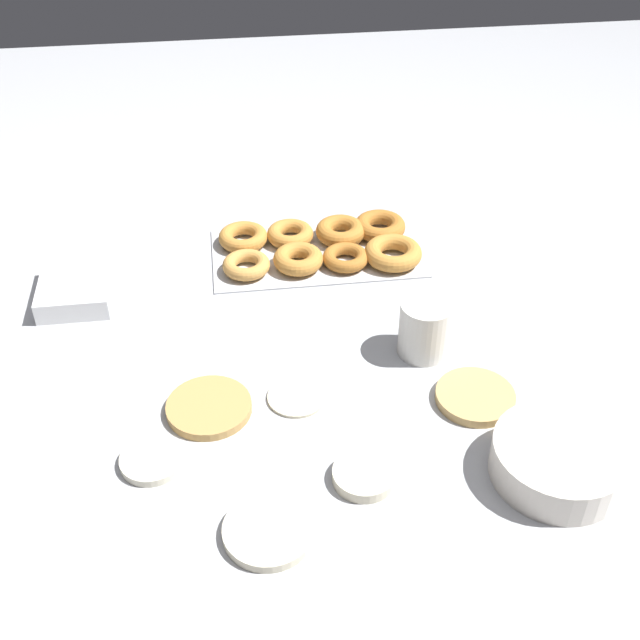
# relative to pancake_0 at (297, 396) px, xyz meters

# --- Properties ---
(ground_plane) EXTENTS (3.00, 3.00, 0.00)m
(ground_plane) POSITION_rel_pancake_0_xyz_m (-0.02, -0.01, -0.00)
(ground_plane) COLOR #B2B5BA
(pancake_0) EXTENTS (0.08, 0.08, 0.01)m
(pancake_0) POSITION_rel_pancake_0_xyz_m (0.00, 0.00, 0.00)
(pancake_0) COLOR beige
(pancake_0) RESTS_ON ground_plane
(pancake_1) EXTENTS (0.08, 0.08, 0.02)m
(pancake_1) POSITION_rel_pancake_0_xyz_m (-0.07, 0.16, 0.00)
(pancake_1) COLOR beige
(pancake_1) RESTS_ON ground_plane
(pancake_2) EXTENTS (0.11, 0.11, 0.01)m
(pancake_2) POSITION_rel_pancake_0_xyz_m (0.06, 0.23, 0.00)
(pancake_2) COLOR beige
(pancake_2) RESTS_ON ground_plane
(pancake_3) EXTENTS (0.12, 0.12, 0.01)m
(pancake_3) POSITION_rel_pancake_0_xyz_m (0.12, 0.01, 0.00)
(pancake_3) COLOR tan
(pancake_3) RESTS_ON ground_plane
(pancake_4) EXTENTS (0.11, 0.11, 0.01)m
(pancake_4) POSITION_rel_pancake_0_xyz_m (-0.25, 0.04, 0.00)
(pancake_4) COLOR tan
(pancake_4) RESTS_ON ground_plane
(pancake_5) EXTENTS (0.08, 0.08, 0.01)m
(pancake_5) POSITION_rel_pancake_0_xyz_m (0.20, 0.10, 0.00)
(pancake_5) COLOR silver
(pancake_5) RESTS_ON ground_plane
(donut_tray) EXTENTS (0.37, 0.20, 0.04)m
(donut_tray) POSITION_rel_pancake_0_xyz_m (-0.09, -0.36, 0.01)
(donut_tray) COLOR silver
(donut_tray) RESTS_ON ground_plane
(batter_bowl) EXTENTS (0.17, 0.17, 0.05)m
(batter_bowl) POSITION_rel_pancake_0_xyz_m (-0.31, 0.18, 0.02)
(batter_bowl) COLOR silver
(batter_bowl) RESTS_ON ground_plane
(container_stack) EXTENTS (0.11, 0.14, 0.04)m
(container_stack) POSITION_rel_pancake_0_xyz_m (0.33, -0.29, 0.01)
(container_stack) COLOR white
(container_stack) RESTS_ON ground_plane
(paper_cup) EXTENTS (0.08, 0.08, 0.09)m
(paper_cup) POSITION_rel_pancake_0_xyz_m (-0.20, -0.08, 0.04)
(paper_cup) COLOR white
(paper_cup) RESTS_ON ground_plane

